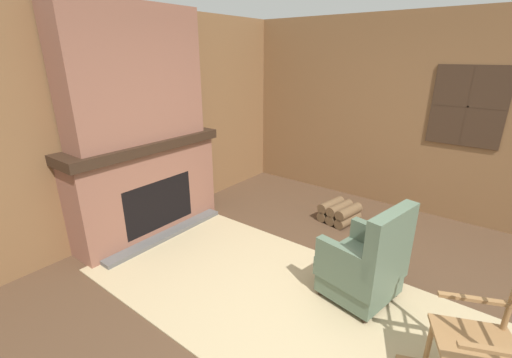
{
  "coord_description": "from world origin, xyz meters",
  "views": [
    {
      "loc": [
        0.98,
        -2.28,
        2.14
      ],
      "look_at": [
        -1.09,
        0.4,
        0.9
      ],
      "focal_mm": 24.0,
      "sensor_mm": 36.0,
      "label": 1
    }
  ],
  "objects_px": {
    "decorative_plate_on_mantel": "(128,130)",
    "armchair": "(365,265)",
    "rocking_chair": "(487,351)",
    "storage_case": "(163,129)",
    "firewood_stack": "(339,212)",
    "oil_lamp_vase": "(104,137)"
  },
  "relations": [
    {
      "from": "armchair",
      "to": "storage_case",
      "type": "xyz_separation_m",
      "value": [
        -2.69,
        -0.03,
        0.89
      ]
    },
    {
      "from": "armchair",
      "to": "firewood_stack",
      "type": "xyz_separation_m",
      "value": [
        -0.84,
        1.33,
        -0.23
      ]
    },
    {
      "from": "armchair",
      "to": "decorative_plate_on_mantel",
      "type": "height_order",
      "value": "decorative_plate_on_mantel"
    },
    {
      "from": "armchair",
      "to": "rocking_chair",
      "type": "height_order",
      "value": "rocking_chair"
    },
    {
      "from": "rocking_chair",
      "to": "storage_case",
      "type": "distance_m",
      "value": 3.77
    },
    {
      "from": "rocking_chair",
      "to": "decorative_plate_on_mantel",
      "type": "xyz_separation_m",
      "value": [
        -3.67,
        0.03,
        0.88
      ]
    },
    {
      "from": "rocking_chair",
      "to": "decorative_plate_on_mantel",
      "type": "bearing_deg",
      "value": -24.19
    },
    {
      "from": "rocking_chair",
      "to": "firewood_stack",
      "type": "xyz_separation_m",
      "value": [
        -1.8,
        1.86,
        -0.31
      ]
    },
    {
      "from": "storage_case",
      "to": "decorative_plate_on_mantel",
      "type": "distance_m",
      "value": 0.48
    },
    {
      "from": "firewood_stack",
      "to": "storage_case",
      "type": "height_order",
      "value": "storage_case"
    },
    {
      "from": "rocking_chair",
      "to": "storage_case",
      "type": "relative_size",
      "value": 6.38
    },
    {
      "from": "rocking_chair",
      "to": "oil_lamp_vase",
      "type": "bearing_deg",
      "value": -19.27
    },
    {
      "from": "decorative_plate_on_mantel",
      "to": "armchair",
      "type": "bearing_deg",
      "value": 10.51
    },
    {
      "from": "decorative_plate_on_mantel",
      "to": "storage_case",
      "type": "bearing_deg",
      "value": 87.58
    },
    {
      "from": "oil_lamp_vase",
      "to": "storage_case",
      "type": "height_order",
      "value": "oil_lamp_vase"
    },
    {
      "from": "firewood_stack",
      "to": "decorative_plate_on_mantel",
      "type": "bearing_deg",
      "value": -135.58
    },
    {
      "from": "firewood_stack",
      "to": "oil_lamp_vase",
      "type": "relative_size",
      "value": 1.68
    },
    {
      "from": "armchair",
      "to": "oil_lamp_vase",
      "type": "relative_size",
      "value": 3.2
    },
    {
      "from": "firewood_stack",
      "to": "oil_lamp_vase",
      "type": "height_order",
      "value": "oil_lamp_vase"
    },
    {
      "from": "firewood_stack",
      "to": "armchair",
      "type": "bearing_deg",
      "value": -57.61
    },
    {
      "from": "firewood_stack",
      "to": "oil_lamp_vase",
      "type": "distance_m",
      "value": 3.06
    },
    {
      "from": "firewood_stack",
      "to": "decorative_plate_on_mantel",
      "type": "distance_m",
      "value": 2.87
    }
  ]
}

